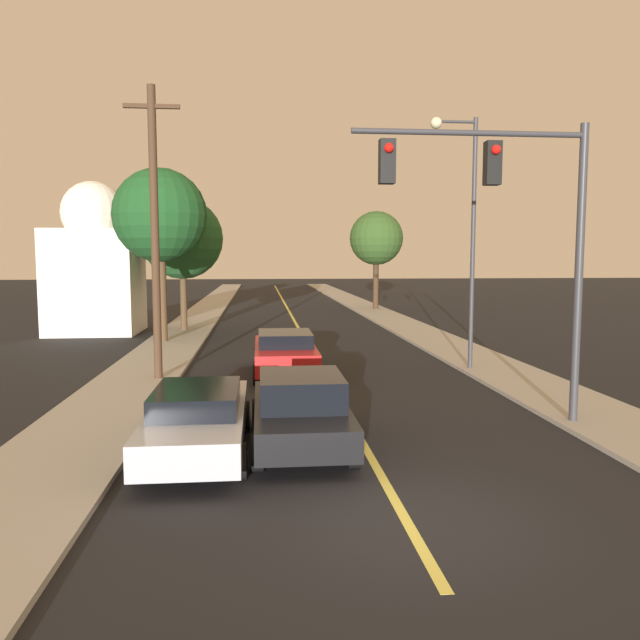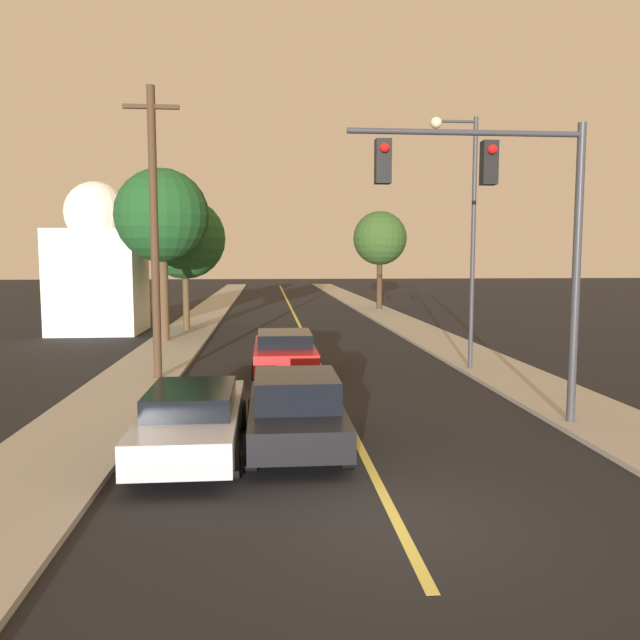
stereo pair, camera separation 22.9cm
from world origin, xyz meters
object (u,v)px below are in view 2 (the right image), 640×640
Objects in this scene: tree_left_far at (185,239)px; tree_right_near at (380,239)px; car_near_lane_front at (296,410)px; tree_left_near at (162,216)px; streetlamp_right at (464,213)px; car_near_lane_second at (284,352)px; domed_building_left at (98,265)px; traffic_signal_mast at (506,210)px; utility_pole_left at (154,229)px; car_outer_lane_front at (193,417)px.

tree_left_far is 0.96× the size of tree_right_near.
car_near_lane_front is 0.59× the size of tree_left_near.
car_near_lane_front is 0.55× the size of streetlamp_right.
tree_left_near is 4.27m from tree_left_far.
domed_building_left reaches higher than car_near_lane_second.
domed_building_left reaches higher than traffic_signal_mast.
tree_right_near is at bearing 72.75° from car_near_lane_second.
domed_building_left is (-13.27, 18.61, -1.38)m from traffic_signal_mast.
traffic_signal_mast reaches higher than car_near_lane_front.
utility_pole_left is (-3.80, -0.69, 3.79)m from car_near_lane_second.
car_near_lane_front is at bearing -60.91° from utility_pole_left.
tree_left_near reaches higher than traffic_signal_mast.
traffic_signal_mast reaches higher than car_near_lane_second.
streetlamp_right is 1.08× the size of domed_building_left.
utility_pole_left is (-9.54, -0.80, -0.59)m from streetlamp_right.
car_near_lane_front is 0.64× the size of tree_right_near.
domed_building_left reaches higher than tree_right_near.
streetlamp_right is 15.70m from tree_left_far.
car_near_lane_second is at bearing 75.75° from car_outer_lane_front.
car_near_lane_second is at bearing -69.26° from tree_left_far.
tree_right_near is at bearing 65.40° from utility_pole_left.
car_outer_lane_front is at bearing -106.52° from tree_right_near.
tree_left_far is at bearing 115.99° from traffic_signal_mast.
streetlamp_right is at bearing -49.14° from tree_left_far.
tree_left_near is (-9.44, 14.35, 0.75)m from traffic_signal_mast.
car_near_lane_second is 0.56× the size of utility_pole_left.
traffic_signal_mast is (4.49, -6.54, 3.96)m from car_near_lane_second.
streetlamp_right reaches higher than car_outer_lane_front.
car_outer_lane_front is 0.76× the size of tree_left_far.
car_near_lane_front is at bearing 5.35° from car_outer_lane_front.
utility_pole_left reaches higher than tree_right_near.
traffic_signal_mast is at bearing -55.51° from car_near_lane_second.
utility_pole_left is at bearing -175.22° from streetlamp_right.
streetlamp_right reaches higher than tree_right_near.
streetlamp_right is (7.69, 7.82, 4.43)m from car_outer_lane_front.
streetlamp_right is at bearing -39.52° from domed_building_left.
car_outer_lane_front is 0.62× the size of streetlamp_right.
streetlamp_right is 0.94× the size of utility_pole_left.
tree_left_near is 1.00× the size of domed_building_left.
car_near_lane_front is at bearing -103.26° from tree_right_near.
utility_pole_left is 26.80m from tree_right_near.
utility_pole_left reaches higher than car_near_lane_front.
car_outer_lane_front is 33.02m from tree_right_near.
car_near_lane_front is at bearing -126.92° from streetlamp_right.
utility_pole_left reaches higher than tree_left_far.
car_near_lane_front is at bearing -167.65° from traffic_signal_mast.
car_outer_lane_front is 8.21m from utility_pole_left.
car_near_lane_front is 20.39m from tree_left_far.
tree_left_near is (-2.99, 15.52, 4.76)m from car_outer_lane_front.
traffic_signal_mast is 0.87× the size of tree_left_near.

